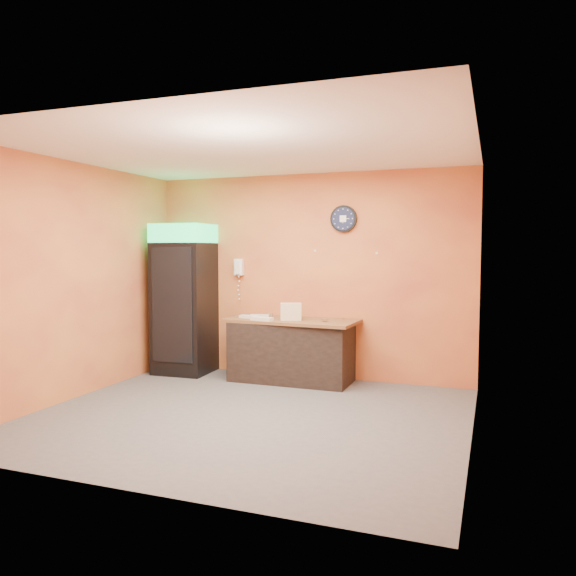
% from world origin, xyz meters
% --- Properties ---
extents(floor, '(4.50, 4.50, 0.00)m').
position_xyz_m(floor, '(0.00, 0.00, 0.00)').
color(floor, '#47474C').
rests_on(floor, ground).
extents(back_wall, '(4.50, 0.02, 2.80)m').
position_xyz_m(back_wall, '(0.00, 2.00, 1.40)').
color(back_wall, '#D7883C').
rests_on(back_wall, floor).
extents(left_wall, '(0.02, 4.00, 2.80)m').
position_xyz_m(left_wall, '(-2.25, 0.00, 1.40)').
color(left_wall, '#D7883C').
rests_on(left_wall, floor).
extents(right_wall, '(0.02, 4.00, 2.80)m').
position_xyz_m(right_wall, '(2.25, 0.00, 1.40)').
color(right_wall, '#D7883C').
rests_on(right_wall, floor).
extents(ceiling, '(4.50, 4.00, 0.02)m').
position_xyz_m(ceiling, '(0.00, 0.00, 2.80)').
color(ceiling, white).
rests_on(ceiling, back_wall).
extents(beverage_cooler, '(0.78, 0.79, 2.13)m').
position_xyz_m(beverage_cooler, '(-1.74, 1.60, 1.04)').
color(beverage_cooler, black).
rests_on(beverage_cooler, floor).
extents(prep_counter, '(1.60, 0.71, 0.80)m').
position_xyz_m(prep_counter, '(-0.12, 1.65, 0.40)').
color(prep_counter, black).
rests_on(prep_counter, floor).
extents(wall_clock, '(0.36, 0.06, 0.36)m').
position_xyz_m(wall_clock, '(0.50, 1.97, 2.18)').
color(wall_clock, black).
rests_on(wall_clock, back_wall).
extents(wall_phone, '(0.13, 0.11, 0.24)m').
position_xyz_m(wall_phone, '(-1.03, 1.95, 1.51)').
color(wall_phone, white).
rests_on(wall_phone, back_wall).
extents(butcher_paper, '(1.79, 0.85, 0.04)m').
position_xyz_m(butcher_paper, '(-0.12, 1.65, 0.82)').
color(butcher_paper, brown).
rests_on(butcher_paper, prep_counter).
extents(sub_roll_stack, '(0.29, 0.19, 0.23)m').
position_xyz_m(sub_roll_stack, '(-0.08, 1.53, 0.95)').
color(sub_roll_stack, beige).
rests_on(sub_roll_stack, butcher_paper).
extents(wrapped_sandwich_left, '(0.28, 0.15, 0.04)m').
position_xyz_m(wrapped_sandwich_left, '(-0.69, 1.56, 0.86)').
color(wrapped_sandwich_left, silver).
rests_on(wrapped_sandwich_left, butcher_paper).
extents(wrapped_sandwich_mid, '(0.32, 0.17, 0.04)m').
position_xyz_m(wrapped_sandwich_mid, '(-0.44, 1.39, 0.86)').
color(wrapped_sandwich_mid, silver).
rests_on(wrapped_sandwich_mid, butcher_paper).
extents(wrapped_sandwich_right, '(0.30, 0.17, 0.04)m').
position_xyz_m(wrapped_sandwich_right, '(-0.58, 1.67, 0.86)').
color(wrapped_sandwich_right, silver).
rests_on(wrapped_sandwich_right, butcher_paper).
extents(kitchen_tool, '(0.07, 0.07, 0.07)m').
position_xyz_m(kitchen_tool, '(-0.42, 1.66, 0.87)').
color(kitchen_tool, silver).
rests_on(kitchen_tool, butcher_paper).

